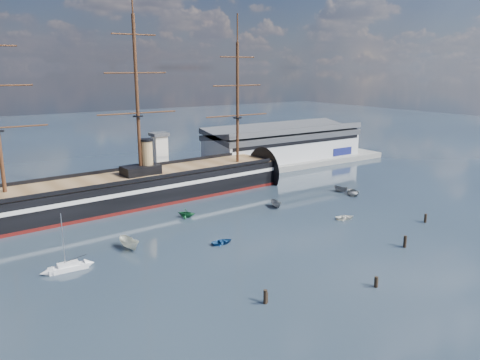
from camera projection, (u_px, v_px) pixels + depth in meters
ground at (205, 214)px, 119.20m from camera, size 600.00×600.00×0.00m
quay at (177, 181)px, 153.69m from camera, size 180.00×18.00×2.00m
warehouse at (283, 143)px, 181.03m from camera, size 63.00×21.00×11.60m
quay_tower at (160, 156)px, 145.20m from camera, size 5.00×5.00×15.00m
warship at (129, 189)px, 127.73m from camera, size 113.37×21.98×53.94m
sailboat at (68, 267)px, 86.09m from camera, size 7.02×2.35×11.09m
motorboat_a at (130, 249)px, 96.25m from camera, size 7.88×3.73×3.04m
motorboat_b at (222, 244)px, 99.20m from camera, size 1.27×2.97×1.37m
motorboat_c at (276, 207)px, 125.15m from camera, size 6.25×3.41×2.37m
motorboat_d at (187, 217)px, 116.87m from camera, size 7.13×6.84×2.53m
motorboat_e at (345, 219)px, 115.39m from camera, size 1.96×3.18×1.39m
motorboat_f at (341, 192)px, 140.70m from camera, size 5.80×3.00×2.21m
motorboat_g at (353, 195)px, 137.60m from camera, size 4.49×3.81×1.99m
piling_near_left at (265, 303)px, 74.12m from camera, size 0.64×0.64×3.04m
piling_near_mid at (376, 287)px, 79.66m from camera, size 0.64×0.64×2.61m
piling_near_right at (404, 247)px, 97.29m from camera, size 0.64×0.64×3.25m
piling_far_right at (425, 222)px, 112.95m from camera, size 0.64×0.64×2.86m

